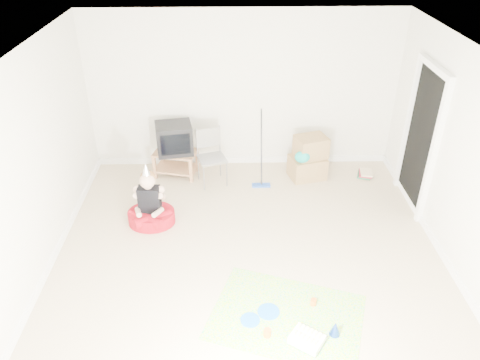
{
  "coord_description": "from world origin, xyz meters",
  "views": [
    {
      "loc": [
        -0.23,
        -4.68,
        3.97
      ],
      "look_at": [
        -0.1,
        0.4,
        0.9
      ],
      "focal_mm": 35.0,
      "sensor_mm": 36.0,
      "label": 1
    }
  ],
  "objects_px": {
    "seated_woman": "(151,210)",
    "crt_tv": "(174,138)",
    "tv_stand": "(176,161)",
    "cardboard_boxes": "(308,158)",
    "folding_chair": "(212,159)",
    "birthday_cake": "(307,340)"
  },
  "relations": [
    {
      "from": "seated_woman",
      "to": "crt_tv",
      "type": "bearing_deg",
      "value": 80.14
    },
    {
      "from": "tv_stand",
      "to": "cardboard_boxes",
      "type": "height_order",
      "value": "cardboard_boxes"
    },
    {
      "from": "crt_tv",
      "to": "folding_chair",
      "type": "height_order",
      "value": "folding_chair"
    },
    {
      "from": "folding_chair",
      "to": "birthday_cake",
      "type": "xyz_separation_m",
      "value": [
        1.05,
        -3.22,
        -0.4
      ]
    },
    {
      "from": "seated_woman",
      "to": "cardboard_boxes",
      "type": "bearing_deg",
      "value": 26.96
    },
    {
      "from": "crt_tv",
      "to": "seated_woman",
      "type": "relative_size",
      "value": 0.59
    },
    {
      "from": "tv_stand",
      "to": "folding_chair",
      "type": "relative_size",
      "value": 0.83
    },
    {
      "from": "folding_chair",
      "to": "seated_woman",
      "type": "relative_size",
      "value": 0.96
    },
    {
      "from": "tv_stand",
      "to": "birthday_cake",
      "type": "distance_m",
      "value": 3.89
    },
    {
      "from": "folding_chair",
      "to": "tv_stand",
      "type": "bearing_deg",
      "value": 154.73
    },
    {
      "from": "birthday_cake",
      "to": "crt_tv",
      "type": "bearing_deg",
      "value": 115.32
    },
    {
      "from": "folding_chair",
      "to": "crt_tv",
      "type": "bearing_deg",
      "value": 154.73
    },
    {
      "from": "tv_stand",
      "to": "crt_tv",
      "type": "xyz_separation_m",
      "value": [
        -0.0,
        0.0,
        0.41
      ]
    },
    {
      "from": "folding_chair",
      "to": "cardboard_boxes",
      "type": "distance_m",
      "value": 1.57
    },
    {
      "from": "tv_stand",
      "to": "crt_tv",
      "type": "distance_m",
      "value": 0.41
    },
    {
      "from": "crt_tv",
      "to": "cardboard_boxes",
      "type": "relative_size",
      "value": 0.8
    },
    {
      "from": "cardboard_boxes",
      "to": "folding_chair",
      "type": "bearing_deg",
      "value": -174.05
    },
    {
      "from": "folding_chair",
      "to": "birthday_cake",
      "type": "bearing_deg",
      "value": -71.9
    },
    {
      "from": "cardboard_boxes",
      "to": "birthday_cake",
      "type": "distance_m",
      "value": 3.44
    },
    {
      "from": "crt_tv",
      "to": "seated_woman",
      "type": "height_order",
      "value": "seated_woman"
    },
    {
      "from": "cardboard_boxes",
      "to": "crt_tv",
      "type": "bearing_deg",
      "value": 176.73
    },
    {
      "from": "tv_stand",
      "to": "birthday_cake",
      "type": "height_order",
      "value": "tv_stand"
    }
  ]
}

